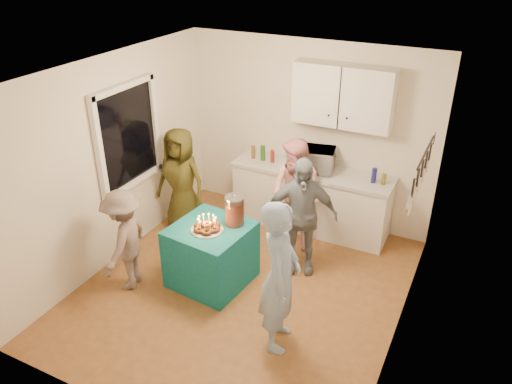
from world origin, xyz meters
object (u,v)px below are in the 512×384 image
at_px(counter, 311,200).
at_px(child_near_left, 125,240).
at_px(woman_back_center, 296,196).
at_px(punch_jar, 235,211).
at_px(woman_back_right, 300,216).
at_px(party_table, 211,254).
at_px(man_birthday, 280,277).
at_px(woman_back_left, 181,181).
at_px(microwave, 313,159).

xyz_separation_m(counter, child_near_left, (-1.46, -2.23, 0.21)).
bearing_deg(woman_back_center, counter, 104.06).
relative_size(punch_jar, woman_back_right, 0.22).
relative_size(woman_back_right, child_near_left, 1.21).
bearing_deg(party_table, man_birthday, -26.63).
bearing_deg(punch_jar, party_table, -137.60).
xyz_separation_m(party_table, woman_back_right, (0.85, 0.70, 0.39)).
distance_m(woman_back_left, woman_back_right, 1.84).
distance_m(microwave, woman_back_center, 0.63).
relative_size(party_table, woman_back_right, 0.55).
bearing_deg(man_birthday, woman_back_left, 40.11).
height_order(party_table, woman_back_left, woman_back_left).
height_order(woman_back_left, child_near_left, woman_back_left).
height_order(microwave, man_birthday, man_birthday).
bearing_deg(counter, woman_back_center, -91.28).
relative_size(counter, child_near_left, 1.73).
bearing_deg(woman_back_center, party_table, -102.16).
bearing_deg(woman_back_right, microwave, 80.96).
relative_size(counter, woman_back_left, 1.45).
distance_m(man_birthday, woman_back_right, 1.31).
distance_m(counter, punch_jar, 1.64).
xyz_separation_m(counter, party_table, (-0.62, -1.72, -0.05)).
distance_m(microwave, party_table, 1.95).
distance_m(counter, woman_back_left, 1.84).
xyz_separation_m(woman_back_left, child_near_left, (0.14, -1.38, -0.12)).
distance_m(counter, woman_back_center, 0.65).
height_order(counter, child_near_left, child_near_left).
distance_m(man_birthday, child_near_left, 2.00).
distance_m(counter, microwave, 0.64).
xyz_separation_m(man_birthday, child_near_left, (-1.99, 0.06, -0.19)).
bearing_deg(punch_jar, woman_back_left, 151.03).
bearing_deg(woman_back_left, man_birthday, -34.68).
height_order(punch_jar, child_near_left, child_near_left).
xyz_separation_m(woman_back_center, child_near_left, (-1.45, -1.67, -0.13)).
bearing_deg(man_birthday, woman_back_right, -2.77).
bearing_deg(party_table, child_near_left, -148.91).
bearing_deg(punch_jar, woman_back_center, 68.23).
bearing_deg(woman_back_left, woman_back_center, 9.81).
relative_size(woman_back_left, woman_back_right, 0.99).
distance_m(party_table, woman_back_left, 1.37).
relative_size(man_birthday, child_near_left, 1.30).
bearing_deg(party_table, woman_back_right, 39.66).
bearing_deg(woman_back_left, woman_back_right, -5.71).
bearing_deg(counter, man_birthday, -77.04).
relative_size(microwave, woman_back_right, 0.37).
bearing_deg(child_near_left, woman_back_right, 112.80).
distance_m(party_table, man_birthday, 1.35).
xyz_separation_m(woman_back_left, woman_back_right, (1.83, -0.17, 0.01)).
xyz_separation_m(counter, woman_back_right, (0.23, -1.01, 0.34)).
height_order(man_birthday, woman_back_center, man_birthday).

